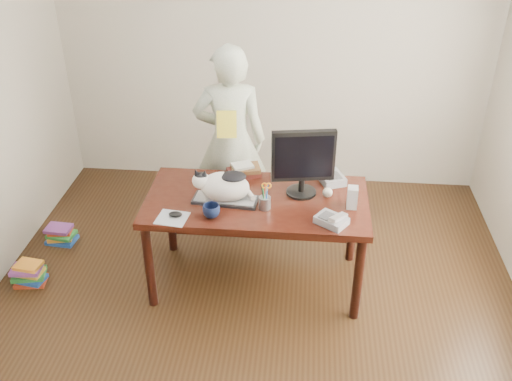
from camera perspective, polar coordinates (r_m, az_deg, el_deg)
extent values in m
plane|color=black|center=(4.10, -0.74, -14.27)|extent=(4.50, 4.50, 0.00)
plane|color=beige|center=(5.36, 1.75, 14.08)|extent=(4.00, 0.00, 4.00)
cube|color=black|center=(4.11, 0.06, -1.13)|extent=(1.60, 0.80, 0.05)
cylinder|color=black|center=(4.18, -10.62, -7.45)|extent=(0.07, 0.07, 0.70)
cylinder|color=black|center=(4.06, 10.17, -8.67)|extent=(0.07, 0.07, 0.70)
cylinder|color=black|center=(4.71, -8.56, -2.33)|extent=(0.07, 0.07, 0.70)
cylinder|color=black|center=(4.61, 9.68, -3.27)|extent=(0.07, 0.07, 0.70)
cube|color=black|center=(4.59, 0.48, -2.18)|extent=(1.45, 0.03, 0.50)
cube|color=black|center=(4.07, -3.09, -0.95)|extent=(0.47, 0.21, 0.02)
cube|color=#B2B2B7|center=(4.06, -3.10, -0.78)|extent=(0.44, 0.18, 0.01)
ellipsoid|color=white|center=(4.01, -3.14, 0.36)|extent=(0.37, 0.24, 0.22)
ellipsoid|color=white|center=(4.01, -5.51, 0.99)|extent=(0.14, 0.13, 0.12)
ellipsoid|color=black|center=(3.99, -5.53, 1.48)|extent=(0.09, 0.09, 0.05)
cone|color=black|center=(3.98, -5.99, 1.79)|extent=(0.06, 0.06, 0.07)
cone|color=black|center=(3.96, -5.19, 1.72)|extent=(0.07, 0.06, 0.07)
ellipsoid|color=black|center=(3.95, -2.31, 1.43)|extent=(0.20, 0.16, 0.05)
cylinder|color=white|center=(4.06, -0.62, -0.36)|extent=(0.10, 0.15, 0.05)
cylinder|color=black|center=(4.18, 4.54, -0.14)|extent=(0.25, 0.25, 0.02)
cylinder|color=black|center=(4.14, 4.57, 0.55)|extent=(0.05, 0.05, 0.10)
cube|color=black|center=(4.01, 4.76, 3.49)|extent=(0.45, 0.12, 0.38)
cube|color=black|center=(3.98, 4.82, 3.31)|extent=(0.40, 0.07, 0.32)
cylinder|color=gray|center=(3.97, 0.89, -1.24)|extent=(0.09, 0.09, 0.09)
cylinder|color=black|center=(3.93, 0.66, -0.20)|extent=(0.03, 0.03, 0.14)
cylinder|color=blue|center=(3.92, 1.09, -0.37)|extent=(0.02, 0.03, 0.14)
cylinder|color=red|center=(3.94, 0.90, -0.15)|extent=(0.01, 0.04, 0.14)
cylinder|color=#19802F|center=(3.91, 0.76, -0.38)|extent=(0.02, 0.03, 0.14)
cylinder|color=silver|center=(3.92, 1.00, -0.20)|extent=(0.02, 0.02, 0.10)
cylinder|color=silver|center=(3.92, 1.11, -0.20)|extent=(0.01, 0.02, 0.10)
torus|color=orange|center=(3.89, 0.85, 0.50)|extent=(0.04, 0.02, 0.04)
torus|color=orange|center=(3.89, 1.25, 0.49)|extent=(0.04, 0.02, 0.04)
cube|color=#AFB4BB|center=(3.93, -8.38, -2.75)|extent=(0.23, 0.21, 0.00)
ellipsoid|color=black|center=(3.93, -8.05, -2.37)|extent=(0.10, 0.07, 0.04)
imported|color=#0D1634|center=(3.89, -4.49, -2.04)|extent=(0.16, 0.16, 0.09)
cube|color=slate|center=(3.85, 7.55, -2.98)|extent=(0.25, 0.23, 0.05)
cube|color=#464649|center=(3.84, 7.07, -2.53)|extent=(0.12, 0.13, 0.01)
cube|color=silver|center=(3.82, 8.24, -2.68)|extent=(0.14, 0.17, 0.06)
cube|color=#949496|center=(4.02, 9.61, -0.69)|extent=(0.07, 0.08, 0.16)
sphere|color=beige|center=(4.14, 7.17, -0.19)|extent=(0.07, 0.07, 0.07)
cube|color=#471712|center=(4.40, -1.21, 1.83)|extent=(0.29, 0.25, 0.04)
cube|color=#54371C|center=(4.38, -1.06, 2.22)|extent=(0.25, 0.21, 0.03)
cube|color=silver|center=(4.36, -1.36, 2.51)|extent=(0.19, 0.18, 0.02)
cube|color=slate|center=(4.34, 7.50, 1.28)|extent=(0.24, 0.27, 0.06)
cube|color=#464649|center=(4.29, 7.71, 1.46)|extent=(0.14, 0.14, 0.01)
imported|color=white|center=(4.76, -2.59, 4.98)|extent=(0.64, 0.45, 1.65)
cube|color=yellow|center=(4.52, -2.95, 6.63)|extent=(0.16, 0.11, 0.22)
cube|color=#BD371B|center=(4.83, -21.55, -8.42)|extent=(0.25, 0.19, 0.03)
cube|color=#1B48A5|center=(4.81, -21.54, -8.19)|extent=(0.23, 0.18, 0.03)
cube|color=#268033|center=(4.80, -21.74, -7.78)|extent=(0.27, 0.22, 0.03)
cube|color=gold|center=(4.78, -21.71, -7.56)|extent=(0.21, 0.16, 0.03)
cube|color=#73378A|center=(4.76, -21.99, -7.32)|extent=(0.23, 0.17, 0.03)
cube|color=orange|center=(4.74, -21.81, -6.95)|extent=(0.21, 0.17, 0.03)
cube|color=#1B48A5|center=(5.21, -18.83, -4.69)|extent=(0.25, 0.19, 0.03)
cube|color=orange|center=(5.20, -18.95, -4.35)|extent=(0.22, 0.19, 0.03)
cube|color=#268033|center=(5.17, -18.86, -4.17)|extent=(0.24, 0.19, 0.03)
cube|color=#BD371B|center=(5.16, -18.97, -3.80)|extent=(0.21, 0.16, 0.03)
cube|color=#73378A|center=(5.14, -19.14, -3.61)|extent=(0.22, 0.17, 0.03)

